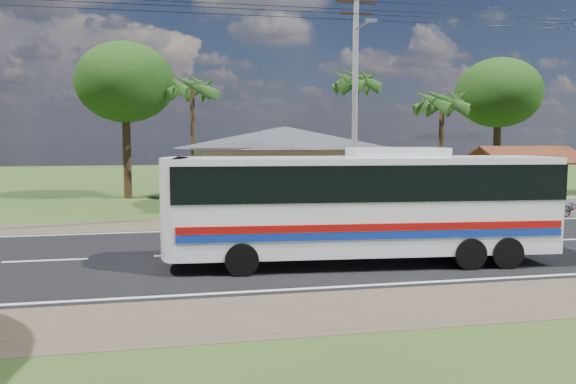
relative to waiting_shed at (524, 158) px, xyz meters
name	(u,v)px	position (x,y,z in m)	size (l,w,h in m)	color
ground	(328,250)	(-13.00, -8.50, -2.73)	(120.00, 120.00, 0.00)	#2A4A1A
road	(328,250)	(-13.00, -8.50, -2.72)	(120.00, 16.00, 0.03)	black
house	(285,158)	(-12.00, 4.50, -0.09)	(12.40, 10.00, 5.00)	tan
waiting_shed	(524,158)	(0.00, 0.00, 0.00)	(5.20, 4.48, 3.35)	#362113
concrete_barrier	(540,208)	(-1.00, -2.90, -2.28)	(7.00, 0.30, 0.90)	#9E9E99
utility_poles	(348,93)	(-10.33, -2.01, 3.04)	(32.80, 2.22, 11.00)	#9E9E99
palm_near	(442,102)	(-3.50, 2.50, 2.98)	(2.80, 2.80, 6.70)	#47301E
palm_mid	(356,82)	(-7.00, 7.00, 4.43)	(2.80, 2.80, 8.20)	#47301E
palm_far	(192,88)	(-17.00, 7.50, 3.95)	(2.80, 2.80, 7.70)	#47301E
tree_behind_house	(125,83)	(-21.00, 9.50, 4.39)	(6.00, 6.00, 9.61)	#47301E
tree_behind_shed	(499,93)	(3.00, 7.50, 3.95)	(5.60, 5.60, 9.02)	#47301E
coach_bus	(366,198)	(-12.47, -10.77, -0.73)	(11.42, 3.28, 3.50)	white
motorcycle	(574,207)	(0.69, -3.10, -2.28)	(0.60, 1.72, 0.91)	black
person	(479,202)	(-4.54, -3.48, -1.85)	(0.64, 0.42, 1.75)	navy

